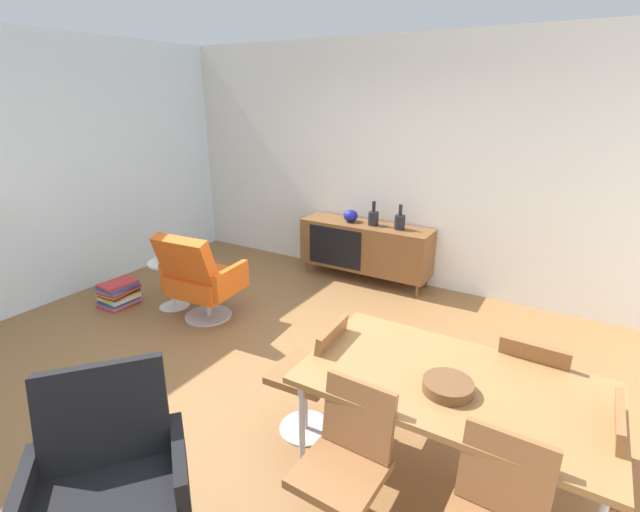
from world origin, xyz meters
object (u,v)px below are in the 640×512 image
(lounge_chair_red, at_px, (200,277))
(magazine_stack, at_px, (119,294))
(vase_sculptural_dark, at_px, (400,221))
(dining_chair_far_end, at_px, (639,489))
(vase_cobalt, at_px, (373,217))
(side_table_round, at_px, (171,279))
(wooden_bowl_on_table, at_px, (448,386))
(armchair_black_shell, at_px, (108,474))
(fruit_bowl, at_px, (169,257))
(vase_ceramic_small, at_px, (351,216))
(dining_chair_back_right, at_px, (530,388))
(dining_chair_front_left, at_px, (346,463))
(sideboard, at_px, (365,246))
(dining_table, at_px, (452,387))
(dining_chair_near_window, at_px, (313,373))

(lounge_chair_red, bearing_deg, magazine_stack, -167.34)
(vase_sculptural_dark, distance_m, dining_chair_far_end, 3.45)
(vase_cobalt, bearing_deg, side_table_round, -131.76)
(vase_cobalt, xyz_separation_m, wooden_bowl_on_table, (1.67, -2.73, -0.04))
(vase_sculptural_dark, xyz_separation_m, side_table_round, (-1.88, -1.73, -0.49))
(vase_sculptural_dark, distance_m, armchair_black_shell, 3.84)
(fruit_bowl, bearing_deg, vase_ceramic_small, 54.19)
(lounge_chair_red, xyz_separation_m, side_table_round, (-0.50, 0.06, -0.15))
(vase_ceramic_small, xyz_separation_m, dining_chair_back_right, (2.32, -2.06, -0.32))
(dining_chair_front_left, bearing_deg, magazine_stack, 161.23)
(sideboard, xyz_separation_m, vase_sculptural_dark, (0.43, 0.00, 0.37))
(vase_cobalt, height_order, armchair_black_shell, vase_cobalt)
(vase_ceramic_small, xyz_separation_m, side_table_round, (-1.25, -1.73, -0.47))
(dining_table, distance_m, lounge_chair_red, 2.85)
(armchair_black_shell, bearing_deg, vase_sculptural_dark, 90.71)
(magazine_stack, bearing_deg, sideboard, 45.54)
(dining_chair_back_right, bearing_deg, wooden_bowl_on_table, -117.30)
(vase_cobalt, height_order, wooden_bowl_on_table, vase_cobalt)
(vase_sculptural_dark, bearing_deg, fruit_bowl, -137.33)
(vase_ceramic_small, relative_size, dining_chair_back_right, 0.20)
(dining_chair_front_left, bearing_deg, lounge_chair_red, 149.74)
(vase_cobalt, distance_m, dining_chair_near_window, 2.75)
(sideboard, relative_size, dining_table, 1.00)
(dining_chair_front_left, bearing_deg, vase_cobalt, 112.60)
(sideboard, height_order, magazine_stack, sideboard)
(armchair_black_shell, bearing_deg, vase_cobalt, 95.64)
(sideboard, xyz_separation_m, vase_cobalt, (0.09, 0.00, 0.37))
(dining_chair_near_window, xyz_separation_m, fruit_bowl, (-2.33, 0.88, 0.09))
(dining_chair_back_right, xyz_separation_m, dining_chair_near_window, (-1.24, -0.56, 0.00))
(vase_cobalt, bearing_deg, dining_chair_far_end, -45.64)
(vase_sculptural_dark, relative_size, dining_chair_near_window, 0.34)
(dining_table, relative_size, dining_chair_far_end, 1.87)
(vase_ceramic_small, xyz_separation_m, armchair_black_shell, (0.68, -3.83, -0.33))
(dining_table, height_order, dining_chair_back_right, dining_chair_back_right)
(dining_chair_far_end, xyz_separation_m, fruit_bowl, (-4.11, 0.88, 0.09))
(vase_ceramic_small, height_order, lounge_chair_red, lounge_chair_red)
(dining_chair_far_end, distance_m, side_table_round, 4.20)
(dining_table, xyz_separation_m, dining_chair_near_window, (-0.89, 0.00, -0.23))
(vase_ceramic_small, xyz_separation_m, wooden_bowl_on_table, (1.97, -2.73, -0.02))
(wooden_bowl_on_table, relative_size, side_table_round, 0.50)
(wooden_bowl_on_table, height_order, magazine_stack, wooden_bowl_on_table)
(dining_table, distance_m, magazine_stack, 3.83)
(vase_ceramic_small, distance_m, fruit_bowl, 2.15)
(armchair_black_shell, bearing_deg, wooden_bowl_on_table, 40.32)
(vase_ceramic_small, relative_size, armchair_black_shell, 0.18)
(sideboard, bearing_deg, wooden_bowl_on_table, -57.05)
(vase_ceramic_small, distance_m, dining_chair_far_end, 3.89)
(dining_chair_far_end, xyz_separation_m, armchair_black_shell, (-2.18, -1.21, -0.00))
(vase_sculptural_dark, height_order, fruit_bowl, vase_sculptural_dark)
(dining_table, height_order, dining_chair_near_window, dining_chair_near_window)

